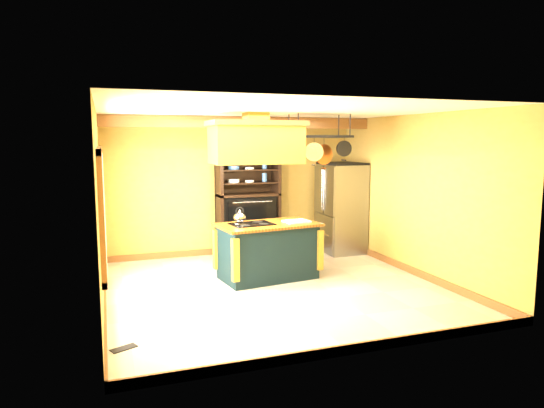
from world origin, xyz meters
TOP-DOWN VIEW (x-y plane):
  - floor at (0.00, 0.00)m, footprint 5.00×5.00m
  - ceiling at (0.00, 0.00)m, footprint 5.00×5.00m
  - wall_back at (0.00, 2.50)m, footprint 5.00×0.02m
  - wall_front at (0.00, -2.50)m, footprint 5.00×0.02m
  - wall_left at (-2.50, 0.00)m, footprint 0.02×5.00m
  - wall_right at (2.50, 0.00)m, footprint 0.02×5.00m
  - ceiling_beam at (0.00, 1.70)m, footprint 5.00×0.15m
  - window_near at (-2.47, -0.80)m, footprint 0.06×1.06m
  - window_far at (-2.47, 0.60)m, footprint 0.06×1.06m
  - kitchen_island at (0.07, 0.54)m, footprint 1.73×1.11m
  - range_hood at (-0.13, 0.54)m, footprint 1.49×0.84m
  - pot_rack at (0.98, 0.54)m, footprint 1.08×0.51m
  - refrigerator at (2.09, 1.90)m, footprint 0.77×0.91m
  - hutch at (0.23, 2.27)m, footprint 1.21×0.55m
  - floor_register at (-2.30, -1.54)m, footprint 0.30×0.22m

SIDE VIEW (x-z plane):
  - floor at x=0.00m, z-range 0.00..0.00m
  - floor_register at x=-2.30m, z-range 0.00..0.01m
  - kitchen_island at x=0.07m, z-range -0.09..1.02m
  - hutch at x=0.23m, z-range -0.23..1.91m
  - refrigerator at x=2.09m, z-range -0.02..1.76m
  - wall_back at x=0.00m, z-range 0.00..2.70m
  - wall_front at x=0.00m, z-range 0.00..2.70m
  - wall_left at x=-2.50m, z-range 0.00..2.70m
  - wall_right at x=2.50m, z-range 0.00..2.70m
  - window_near at x=-2.47m, z-range 0.62..2.18m
  - window_far at x=-2.47m, z-range 0.62..2.18m
  - pot_rack at x=0.98m, z-range 1.82..2.66m
  - range_hood at x=-0.13m, z-range 1.86..2.66m
  - ceiling_beam at x=0.00m, z-range 2.49..2.69m
  - ceiling at x=0.00m, z-range 2.70..2.70m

